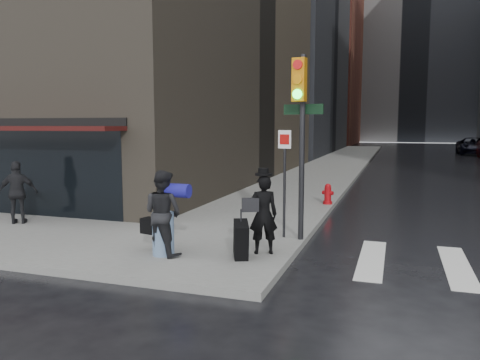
# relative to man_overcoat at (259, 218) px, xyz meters

# --- Properties ---
(ground) EXTENTS (140.00, 140.00, 0.00)m
(ground) POSITION_rel_man_overcoat_xyz_m (-1.35, -0.08, -0.89)
(ground) COLOR black
(ground) RESTS_ON ground
(sidewalk_left) EXTENTS (4.00, 50.00, 0.15)m
(sidewalk_left) POSITION_rel_man_overcoat_xyz_m (-1.35, 26.92, -0.81)
(sidewalk_left) COLOR slate
(sidewalk_left) RESTS_ON ground
(bldg_left_far) EXTENTS (22.00, 20.00, 26.00)m
(bldg_left_far) POSITION_rel_man_overcoat_xyz_m (-14.35, 61.92, 12.11)
(bldg_left_far) COLOR brown
(bldg_left_far) RESTS_ON ground
(bldg_distant) EXTENTS (40.00, 12.00, 32.00)m
(bldg_distant) POSITION_rel_man_overcoat_xyz_m (4.65, 77.92, 15.11)
(bldg_distant) COLOR slate
(bldg_distant) RESTS_ON ground
(storefront) EXTENTS (8.40, 1.11, 2.83)m
(storefront) POSITION_rel_man_overcoat_xyz_m (-8.35, 1.82, 0.94)
(storefront) COLOR black
(storefront) RESTS_ON ground
(man_overcoat) EXTENTS (0.88, 1.15, 1.77)m
(man_overcoat) POSITION_rel_man_overcoat_xyz_m (0.00, 0.00, 0.00)
(man_overcoat) COLOR black
(man_overcoat) RESTS_ON ground
(man_jeans) EXTENTS (1.19, 0.84, 1.70)m
(man_jeans) POSITION_rel_man_overcoat_xyz_m (-1.80, -0.62, 0.12)
(man_jeans) COLOR black
(man_jeans) RESTS_ON ground
(man_greycoat) EXTENTS (1.04, 0.83, 1.65)m
(man_greycoat) POSITION_rel_man_overcoat_xyz_m (-6.85, 0.87, 0.09)
(man_greycoat) COLOR black
(man_greycoat) RESTS_ON ground
(traffic_light) EXTENTS (1.02, 0.54, 4.12)m
(traffic_light) POSITION_rel_man_overcoat_xyz_m (0.50, 1.44, 1.92)
(traffic_light) COLOR black
(traffic_light) RESTS_ON ground
(fire_hydrant) EXTENTS (0.39, 0.30, 0.67)m
(fire_hydrant) POSITION_rel_man_overcoat_xyz_m (0.45, 6.59, -0.44)
(fire_hydrant) COLOR #9B090E
(fire_hydrant) RESTS_ON ground
(parked_car_6) EXTENTS (2.73, 5.77, 1.59)m
(parked_car_6) POSITION_rel_man_overcoat_xyz_m (9.43, 40.34, -0.09)
(parked_car_6) COLOR black
(parked_car_6) RESTS_ON ground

